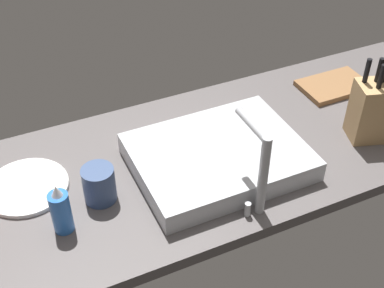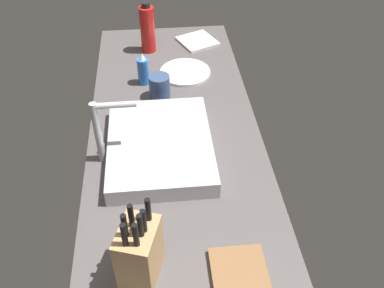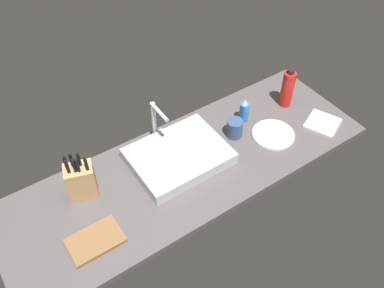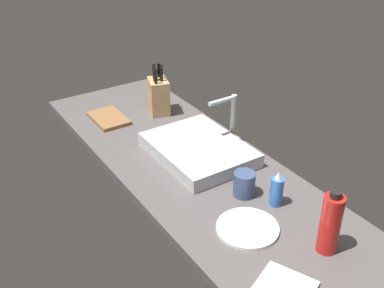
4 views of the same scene
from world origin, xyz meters
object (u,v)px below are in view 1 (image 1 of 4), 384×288
object	(u,v)px
coffee_mug	(99,184)
faucet	(260,165)
cutting_board	(334,86)
dinner_plate	(27,187)
knife_block	(375,109)
soap_bottle	(61,211)
sink_basin	(218,157)

from	to	relation	value
coffee_mug	faucet	bearing A→B (deg)	150.93
cutting_board	dinner_plate	distance (cm)	102.73
faucet	knife_block	world-z (taller)	knife_block
soap_bottle	coffee_mug	size ratio (longest dim) A/B	1.44
soap_bottle	knife_block	bearing A→B (deg)	178.77
sink_basin	faucet	bearing A→B (deg)	94.67
faucet	cutting_board	xyz separation A→B (cm)	(-51.42, -36.30, -13.17)
knife_block	dinner_plate	bearing A→B (deg)	6.31
sink_basin	dinner_plate	world-z (taller)	sink_basin
sink_basin	knife_block	world-z (taller)	knife_block
faucet	soap_bottle	xyz separation A→B (cm)	(45.54, -12.95, -7.95)
faucet	cutting_board	bearing A→B (deg)	-144.78
sink_basin	knife_block	size ratio (longest dim) A/B	1.82
soap_bottle	coffee_mug	bearing A→B (deg)	-150.67
cutting_board	coffee_mug	xyz separation A→B (cm)	(85.90, 17.14, 3.97)
knife_block	dinner_plate	size ratio (longest dim) A/B	1.14
sink_basin	dinner_plate	xyz separation A→B (cm)	(49.70, -12.90, -2.46)
sink_basin	cutting_board	bearing A→B (deg)	-160.75
sink_basin	soap_bottle	size ratio (longest dim) A/B	3.24
sink_basin	cutting_board	size ratio (longest dim) A/B	2.03
sink_basin	faucet	distance (cm)	21.01
faucet	cutting_board	distance (cm)	64.31
cutting_board	soap_bottle	size ratio (longest dim) A/B	1.59
sink_basin	soap_bottle	xyz separation A→B (cm)	(44.09, 4.89, 3.05)
faucet	dinner_plate	xyz separation A→B (cm)	(51.16, -30.74, -13.47)
knife_block	cutting_board	bearing A→B (deg)	-86.45
dinner_plate	coffee_mug	size ratio (longest dim) A/B	2.24
knife_block	cutting_board	size ratio (longest dim) A/B	1.12
coffee_mug	dinner_plate	bearing A→B (deg)	-34.76
soap_bottle	dinner_plate	size ratio (longest dim) A/B	0.64
sink_basin	knife_block	distance (cm)	47.34
faucet	coffee_mug	bearing A→B (deg)	-29.07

